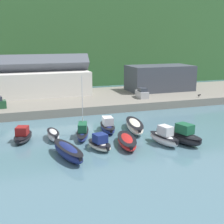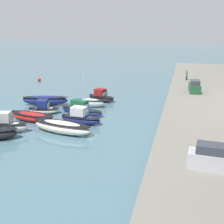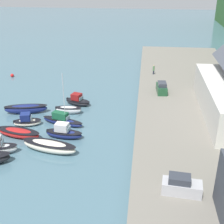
% 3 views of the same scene
% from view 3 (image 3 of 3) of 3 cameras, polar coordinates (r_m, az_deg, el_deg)
% --- Properties ---
extents(ground_plane, '(320.00, 320.00, 0.00)m').
position_cam_3_polar(ground_plane, '(49.64, -7.97, -3.69)').
color(ground_plane, slate).
extents(quay_promenade, '(106.25, 21.51, 1.56)m').
position_cam_3_polar(quay_promenade, '(48.88, 17.00, -4.07)').
color(quay_promenade, gray).
rests_on(quay_promenade, ground_plane).
extents(moored_boat_0, '(3.62, 5.40, 2.15)m').
position_cam_3_polar(moored_boat_0, '(59.00, -6.30, 2.05)').
color(moored_boat_0, black).
rests_on(moored_boat_0, ground_plane).
extents(moored_boat_1, '(1.69, 4.74, 1.39)m').
position_cam_3_polar(moored_boat_1, '(55.56, -7.96, 0.42)').
color(moored_boat_1, silver).
rests_on(moored_boat_1, ground_plane).
extents(moored_boat_2, '(3.68, 7.53, 8.89)m').
position_cam_3_polar(moored_boat_2, '(51.84, -9.10, -1.49)').
color(moored_boat_2, navy).
rests_on(moored_boat_2, ground_plane).
extents(moored_boat_3, '(2.57, 5.89, 2.36)m').
position_cam_3_polar(moored_boat_3, '(47.87, -8.83, -3.74)').
color(moored_boat_3, navy).
rests_on(moored_boat_3, ground_plane).
extents(moored_boat_4, '(3.97, 8.49, 1.56)m').
position_cam_3_polar(moored_boat_4, '(44.81, -11.40, -6.16)').
color(moored_boat_4, white).
rests_on(moored_boat_4, ground_plane).
extents(moored_boat_5, '(3.50, 7.80, 1.62)m').
position_cam_3_polar(moored_boat_5, '(57.19, -15.45, 0.58)').
color(moored_boat_5, navy).
rests_on(moored_boat_5, ground_plane).
extents(moored_boat_6, '(3.15, 4.87, 2.10)m').
position_cam_3_polar(moored_boat_6, '(52.86, -15.28, -1.60)').
color(moored_boat_6, white).
rests_on(moored_boat_6, ground_plane).
extents(moored_boat_7, '(3.74, 7.49, 1.22)m').
position_cam_3_polar(moored_boat_7, '(49.78, -16.73, -3.65)').
color(moored_boat_7, red).
rests_on(moored_boat_7, ground_plane).
extents(parked_car_1, '(4.33, 2.12, 2.16)m').
position_cam_3_polar(parked_car_1, '(60.86, 9.07, 4.36)').
color(parked_car_1, '#1E4C2D').
rests_on(parked_car_1, quay_promenade).
extents(parked_car_2, '(2.22, 4.36, 2.16)m').
position_cam_3_polar(parked_car_2, '(34.90, 12.56, -13.05)').
color(parked_car_2, '#B7B7BC').
rests_on(parked_car_2, quay_promenade).
extents(person_on_quay, '(0.40, 0.40, 2.14)m').
position_cam_3_polar(person_on_quay, '(71.30, 7.62, 7.70)').
color(person_on_quay, '#232838').
rests_on(person_on_quay, quay_promenade).
extents(mooring_buoy_0, '(0.79, 0.79, 0.79)m').
position_cam_3_polar(mooring_buoy_0, '(77.63, -17.79, 6.40)').
color(mooring_buoy_0, red).
rests_on(mooring_buoy_0, ground_plane).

